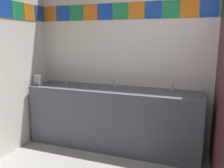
# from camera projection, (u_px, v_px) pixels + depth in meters

# --- Properties ---
(wall_back) EXTENTS (4.27, 0.09, 2.68)m
(wall_back) POSITION_uv_depth(u_px,v_px,m) (178.00, 56.00, 3.21)
(wall_back) COLOR silver
(wall_back) RESTS_ON ground_plane
(vanity_counter) EXTENTS (2.47, 0.55, 0.88)m
(vanity_counter) POSITION_uv_depth(u_px,v_px,m) (113.00, 117.00, 3.37)
(vanity_counter) COLOR #4C515B
(vanity_counter) RESTS_ON ground_plane
(faucet_left) EXTENTS (0.04, 0.10, 0.14)m
(faucet_left) POSITION_uv_depth(u_px,v_px,m) (65.00, 80.00, 3.63)
(faucet_left) COLOR silver
(faucet_left) RESTS_ON vanity_counter
(faucet_center) EXTENTS (0.04, 0.10, 0.14)m
(faucet_center) POSITION_uv_depth(u_px,v_px,m) (115.00, 84.00, 3.36)
(faucet_center) COLOR silver
(faucet_center) RESTS_ON vanity_counter
(faucet_right) EXTENTS (0.04, 0.10, 0.14)m
(faucet_right) POSITION_uv_depth(u_px,v_px,m) (173.00, 88.00, 3.09)
(faucet_right) COLOR silver
(faucet_right) RESTS_ON vanity_counter
(soap_dispenser) EXTENTS (0.09, 0.09, 0.16)m
(soap_dispenser) POSITION_uv_depth(u_px,v_px,m) (38.00, 80.00, 3.50)
(soap_dispenser) COLOR gray
(soap_dispenser) RESTS_ON vanity_counter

